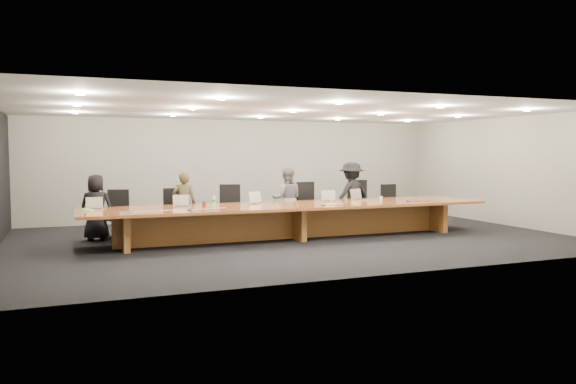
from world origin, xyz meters
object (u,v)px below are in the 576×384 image
Objects in this scene: person_c at (287,199)px; person_b at (184,204)px; chair_mid_right at (311,205)px; amber_mug at (204,204)px; conference_table at (293,215)px; person_d at (352,194)px; person_a at (96,207)px; water_bottle at (214,201)px; laptop_e at (360,194)px; paper_cup_far at (381,198)px; mic_right at (408,201)px; laptop_b at (181,201)px; laptop_d at (330,196)px; chair_right at (361,203)px; av_box at (125,213)px; chair_far_left at (117,214)px; mic_center at (323,205)px; laptop_c at (259,198)px; chair_mid_left at (230,209)px; chair_far_right at (392,204)px; paper_cup_near at (332,200)px; chair_left at (175,212)px; mic_left at (189,210)px.

person_b is at bearing 21.19° from person_c.
chair_mid_right reaches higher than amber_mug.
person_d reaches higher than conference_table.
water_bottle is (2.34, -0.97, 0.14)m from person_a.
amber_mug is (-3.84, -0.25, -0.09)m from laptop_e.
paper_cup_far reaches higher than mic_right.
laptop_b is 0.96× the size of laptop_d.
chair_right is 0.95m from paper_cup_far.
av_box is (-4.56, -1.72, 0.17)m from chair_mid_right.
chair_far_left is 4.49m from mic_center.
laptop_c is at bearing 3.08° from person_d.
chair_mid_left is 1.34m from amber_mug.
person_c is at bearing 24.88° from water_bottle.
chair_far_right is 1.44m from paper_cup_far.
chair_far_left reaches higher than laptop_e.
laptop_e reaches higher than conference_table.
laptop_e is at bearing 160.45° from paper_cup_far.
av_box is (-4.68, -0.79, -0.02)m from paper_cup_near.
laptop_b is (-0.06, -1.05, 0.33)m from chair_left.
laptop_b is 3.46m from paper_cup_near.
person_c reaches higher than chair_mid_left.
laptop_d is (0.10, -0.87, 0.29)m from chair_mid_right.
laptop_c is (-2.81, -0.91, 0.07)m from person_d.
laptop_d is (5.08, -0.99, 0.17)m from person_a.
laptop_d is at bearing 6.01° from laptop_b.
person_d is at bearing 110.18° from mic_right.
paper_cup_near is (4.67, -1.08, 0.24)m from chair_far_left.
person_b reaches higher than chair_far_left.
chair_mid_right is 9.42× the size of mic_center.
paper_cup_far is at bearing -133.21° from chair_far_right.
amber_mug is 4.33m from paper_cup_far.
mic_center reaches higher than mic_right.
chair_far_right is 8.50× the size of mic_center.
amber_mug is at bearing -8.55° from laptop_b.
person_d is 1.47m from laptop_d.
chair_far_right reaches higher than water_bottle.
chair_mid_right is 5.67× the size of water_bottle.
laptop_c is at bearing 8.59° from laptop_b.
chair_far_left is at bearing -15.28° from person_d.
water_bottle is (-0.61, -0.86, 0.27)m from chair_mid_left.
mic_left is at bearing -178.51° from laptop_c.
paper_cup_near is (2.15, -0.94, 0.21)m from chair_mid_left.
paper_cup_near is at bearing -176.84° from person_b.
chair_far_left is 3.05× the size of laptop_c.
water_bottle is (1.91, -1.00, 0.31)m from chair_far_left.
chair_far_right is 9.51× the size of mic_right.
chair_right is at bearing 13.41° from av_box.
chair_right is 0.93m from laptop_e.
mic_left is (-4.29, -0.92, -0.12)m from laptop_e.
mic_right is at bearing -14.82° from laptop_d.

